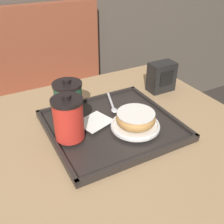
{
  "coord_description": "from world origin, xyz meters",
  "views": [
    {
      "loc": [
        -0.32,
        -0.62,
        1.27
      ],
      "look_at": [
        0.03,
        0.03,
        0.81
      ],
      "focal_mm": 42.0,
      "sensor_mm": 36.0,
      "label": 1
    }
  ],
  "objects_px": {
    "coffee_cup_rear": "(68,98)",
    "spoon": "(113,107)",
    "napkin_dispenser": "(161,77)",
    "donut_chocolate_glazed": "(136,118)",
    "coffee_cup_front": "(68,118)"
  },
  "relations": [
    {
      "from": "coffee_cup_rear",
      "to": "napkin_dispenser",
      "type": "bearing_deg",
      "value": 4.15
    },
    {
      "from": "coffee_cup_front",
      "to": "napkin_dispenser",
      "type": "xyz_separation_m",
      "value": [
        0.47,
        0.16,
        -0.03
      ]
    },
    {
      "from": "coffee_cup_front",
      "to": "napkin_dispenser",
      "type": "relative_size",
      "value": 1.18
    },
    {
      "from": "donut_chocolate_glazed",
      "to": "spoon",
      "type": "relative_size",
      "value": 0.83
    },
    {
      "from": "coffee_cup_rear",
      "to": "donut_chocolate_glazed",
      "type": "relative_size",
      "value": 1.03
    },
    {
      "from": "spoon",
      "to": "coffee_cup_front",
      "type": "bearing_deg",
      "value": -47.82
    },
    {
      "from": "coffee_cup_rear",
      "to": "spoon",
      "type": "height_order",
      "value": "coffee_cup_rear"
    },
    {
      "from": "donut_chocolate_glazed",
      "to": "napkin_dispenser",
      "type": "bearing_deg",
      "value": 38.72
    },
    {
      "from": "donut_chocolate_glazed",
      "to": "coffee_cup_front",
      "type": "bearing_deg",
      "value": 165.88
    },
    {
      "from": "spoon",
      "to": "napkin_dispenser",
      "type": "bearing_deg",
      "value": 123.02
    },
    {
      "from": "donut_chocolate_glazed",
      "to": "spoon",
      "type": "xyz_separation_m",
      "value": [
        -0.01,
        0.14,
        -0.03
      ]
    },
    {
      "from": "coffee_cup_rear",
      "to": "spoon",
      "type": "distance_m",
      "value": 0.17
    },
    {
      "from": "coffee_cup_front",
      "to": "spoon",
      "type": "bearing_deg",
      "value": 24.0
    },
    {
      "from": "donut_chocolate_glazed",
      "to": "napkin_dispenser",
      "type": "height_order",
      "value": "napkin_dispenser"
    },
    {
      "from": "napkin_dispenser",
      "to": "donut_chocolate_glazed",
      "type": "bearing_deg",
      "value": -141.28
    }
  ]
}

